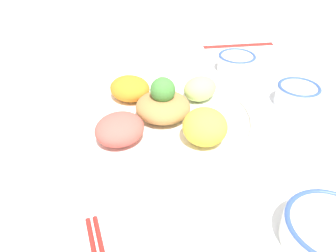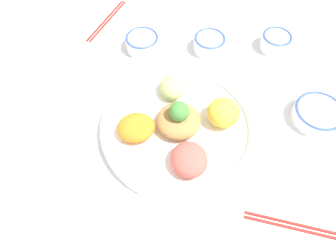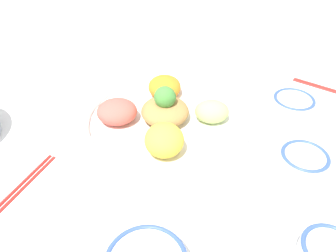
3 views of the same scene
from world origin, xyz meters
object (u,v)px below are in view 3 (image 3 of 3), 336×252
object	(u,v)px
salad_platter	(164,119)
serving_spoon_main	(244,55)
sauce_bowl_red	(293,105)
chopsticks_pair_near	(16,191)
chopsticks_pair_far	(334,90)
sauce_bowl_dark	(303,162)

from	to	relation	value
salad_platter	serving_spoon_main	xyz separation A→B (m)	(0.09, 0.42, -0.02)
serving_spoon_main	sauce_bowl_red	bearing A→B (deg)	-72.59
sauce_bowl_red	serving_spoon_main	world-z (taller)	sauce_bowl_red
chopsticks_pair_near	chopsticks_pair_far	world-z (taller)	same
chopsticks_pair_far	serving_spoon_main	size ratio (longest dim) A/B	1.63
sauce_bowl_red	serving_spoon_main	bearing A→B (deg)	123.72
sauce_bowl_dark	chopsticks_pair_far	world-z (taller)	sauce_bowl_dark
chopsticks_pair_far	salad_platter	bearing A→B (deg)	53.88
chopsticks_pair_near	serving_spoon_main	size ratio (longest dim) A/B	1.55
chopsticks_pair_near	serving_spoon_main	world-z (taller)	chopsticks_pair_near
sauce_bowl_red	sauce_bowl_dark	size ratio (longest dim) A/B	1.06
salad_platter	serving_spoon_main	distance (m)	0.43
sauce_bowl_dark	chopsticks_pair_far	size ratio (longest dim) A/B	0.42
chopsticks_pair_near	chopsticks_pair_far	distance (m)	0.78
salad_platter	sauce_bowl_red	size ratio (longest dim) A/B	3.96
sauce_bowl_red	sauce_bowl_dark	xyz separation A→B (m)	(0.04, -0.19, 0.00)
sauce_bowl_red	sauce_bowl_dark	bearing A→B (deg)	-77.70
salad_platter	chopsticks_pair_far	xyz separation A→B (m)	(0.35, 0.31, -0.02)
serving_spoon_main	chopsticks_pair_far	bearing A→B (deg)	-39.00
chopsticks_pair_far	serving_spoon_main	xyz separation A→B (m)	(-0.26, 0.11, -0.00)
chopsticks_pair_near	sauce_bowl_dark	bearing A→B (deg)	119.07
salad_platter	chopsticks_pair_far	world-z (taller)	salad_platter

